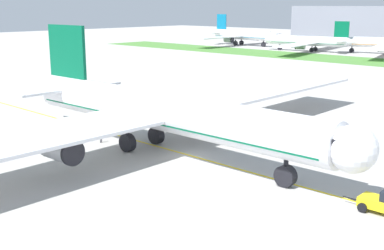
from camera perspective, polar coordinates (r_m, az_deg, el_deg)
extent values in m
plane|color=#ADAAA5|center=(62.44, -0.32, -3.68)|extent=(600.00, 600.00, 0.00)
cube|color=yellow|center=(62.91, 0.11, -3.55)|extent=(280.00, 0.36, 0.01)
cylinder|color=white|center=(63.17, -3.40, 1.56)|extent=(47.91, 5.88, 4.81)
cube|color=#055938|center=(63.35, -3.39, 0.81)|extent=(45.99, 5.45, 0.58)
sphere|color=white|center=(48.83, 17.74, -2.60)|extent=(4.57, 4.57, 4.57)
cone|color=white|center=(83.54, -16.00, 4.21)|extent=(5.38, 4.20, 4.09)
cube|color=#055938|center=(77.83, -13.93, 8.07)|extent=(8.62, 0.67, 7.69)
cube|color=white|center=(81.99, -11.30, 4.56)|extent=(5.43, 7.81, 0.34)
cube|color=white|center=(76.78, -17.08, 3.64)|extent=(5.43, 7.81, 0.34)
cube|color=white|center=(82.79, 7.41, 3.86)|extent=(11.48, 43.26, 0.38)
cylinder|color=#B7BABF|center=(74.57, 3.98, 1.76)|extent=(4.62, 2.75, 2.64)
cylinder|color=black|center=(73.20, 5.37, 1.51)|extent=(0.46, 2.78, 2.78)
cylinder|color=#B7BABF|center=(55.78, -14.62, -2.63)|extent=(4.62, 2.75, 2.64)
cylinder|color=black|center=(53.94, -13.29, -3.10)|extent=(0.46, 2.78, 2.78)
cylinder|color=black|center=(52.94, 10.55, -4.73)|extent=(0.50, 0.50, 1.86)
cylinder|color=black|center=(53.23, 10.51, -5.68)|extent=(2.31, 1.08, 2.28)
cylinder|color=black|center=(68.31, -4.08, -0.42)|extent=(0.50, 0.50, 1.86)
cylinder|color=black|center=(68.53, -4.07, -1.18)|extent=(2.31, 1.08, 2.28)
cylinder|color=black|center=(65.05, -7.30, -1.20)|extent=(0.50, 0.50, 1.86)
cylinder|color=black|center=(65.29, -7.28, -1.99)|extent=(2.31, 1.08, 2.28)
cube|color=black|center=(48.96, 17.03, -1.78)|extent=(1.76, 3.64, 0.87)
sphere|color=black|center=(78.31, -11.48, 3.93)|extent=(0.34, 0.34, 0.34)
sphere|color=black|center=(74.23, -9.11, 3.52)|extent=(0.34, 0.34, 0.34)
sphere|color=black|center=(70.29, -6.46, 3.06)|extent=(0.34, 0.34, 0.34)
sphere|color=black|center=(66.52, -3.51, 2.54)|extent=(0.34, 0.34, 0.34)
sphere|color=black|center=(62.96, -0.22, 1.94)|extent=(0.34, 0.34, 0.34)
sphere|color=black|center=(59.63, 3.45, 1.27)|extent=(0.34, 0.34, 0.34)
sphere|color=black|center=(56.59, 7.53, 0.52)|extent=(0.34, 0.34, 0.34)
sphere|color=black|center=(53.87, 12.05, -0.31)|extent=(0.34, 0.34, 0.34)
cube|color=yellow|center=(49.08, 20.78, -8.34)|extent=(4.19, 2.14, 0.87)
cylinder|color=black|center=(50.23, 17.59, -7.93)|extent=(1.80, 0.16, 0.12)
cylinder|color=black|center=(48.84, 18.69, -8.82)|extent=(0.91, 0.37, 0.90)
cylinder|color=black|center=(50.61, 19.64, -8.11)|extent=(0.91, 0.37, 0.90)
cylinder|color=black|center=(70.06, -10.16, -1.66)|extent=(0.12, 0.12, 0.80)
cylinder|color=#BFE519|center=(69.93, -10.07, -1.13)|extent=(0.09, 0.09, 0.51)
cylinder|color=black|center=(70.02, -10.31, -1.68)|extent=(0.12, 0.12, 0.80)
cylinder|color=#BFE519|center=(69.82, -10.44, -1.17)|extent=(0.09, 0.09, 0.51)
cube|color=#BFE519|center=(69.87, -10.26, -1.13)|extent=(0.37, 0.48, 0.57)
sphere|color=tan|center=(69.77, -10.27, -0.81)|extent=(0.22, 0.22, 0.22)
cylinder|color=white|center=(240.00, 5.76, 10.10)|extent=(30.78, 5.03, 4.40)
cube|color=#0C6B9E|center=(240.04, 5.76, 9.91)|extent=(29.55, 4.65, 0.53)
sphere|color=white|center=(230.45, 9.10, 9.87)|extent=(4.18, 4.18, 4.18)
cone|color=white|center=(250.75, 2.55, 10.36)|extent=(4.91, 3.84, 3.74)
cube|color=#0C6B9E|center=(247.70, 3.36, 11.56)|extent=(5.53, 0.55, 7.04)
cube|color=white|center=(251.71, 3.88, 10.43)|extent=(3.52, 7.11, 0.31)
cube|color=white|center=(244.92, 2.57, 10.37)|extent=(3.52, 7.11, 0.31)
cube|color=white|center=(253.87, 7.69, 10.10)|extent=(7.32, 27.76, 0.35)
cube|color=white|center=(228.42, 2.99, 9.85)|extent=(7.32, 27.76, 0.35)
cylinder|color=#B7BABF|center=(248.35, 7.02, 9.74)|extent=(4.23, 2.50, 2.42)
cylinder|color=black|center=(247.14, 7.41, 9.71)|extent=(0.42, 2.55, 2.54)
cylinder|color=#B7BABF|center=(232.75, 4.16, 9.57)|extent=(4.23, 2.50, 2.42)
cylinder|color=black|center=(231.45, 4.57, 9.54)|extent=(0.42, 2.55, 2.54)
cylinder|color=black|center=(233.38, 8.06, 9.19)|extent=(0.46, 0.46, 1.70)
cylinder|color=black|center=(233.44, 8.05, 8.99)|extent=(2.11, 0.98, 2.09)
cylinder|color=black|center=(243.50, 5.61, 9.43)|extent=(0.46, 0.46, 1.70)
cylinder|color=black|center=(243.56, 5.60, 9.23)|extent=(2.11, 0.98, 2.09)
cylinder|color=black|center=(239.84, 4.93, 9.38)|extent=(0.46, 0.46, 1.70)
cylinder|color=black|center=(239.90, 4.93, 9.18)|extent=(2.11, 0.98, 2.09)
cylinder|color=white|center=(212.49, 12.95, 9.24)|extent=(32.08, 9.71, 3.81)
cube|color=#055938|center=(212.54, 12.94, 9.06)|extent=(30.77, 9.17, 0.46)
sphere|color=white|center=(218.93, 8.72, 9.53)|extent=(3.62, 3.62, 3.62)
cone|color=white|center=(207.05, 17.60, 8.94)|extent=(4.72, 3.97, 3.24)
cube|color=#055938|center=(207.98, 16.54, 10.32)|extent=(5.72, 1.45, 6.10)
cube|color=white|center=(204.39, 16.32, 9.06)|extent=(4.59, 6.65, 0.27)
cube|color=white|center=(211.68, 16.93, 9.15)|extent=(4.59, 6.65, 0.27)
cube|color=white|center=(196.78, 11.72, 8.86)|extent=(12.27, 29.55, 0.30)
cube|color=white|center=(227.33, 14.77, 9.27)|extent=(12.27, 29.55, 0.30)
cylinder|color=#B7BABF|center=(203.22, 12.13, 8.65)|extent=(3.95, 2.74, 2.10)
cylinder|color=black|center=(203.88, 11.65, 8.68)|extent=(0.72, 2.22, 2.20)
cylinder|color=#B7BABF|center=(221.60, 13.98, 8.92)|extent=(3.95, 2.74, 2.10)
cylinder|color=black|center=(222.20, 13.53, 8.95)|extent=(0.72, 2.22, 2.20)
cylinder|color=black|center=(217.16, 9.88, 8.76)|extent=(0.40, 0.40, 1.48)
cylinder|color=black|center=(217.21, 9.87, 8.57)|extent=(1.93, 1.14, 1.81)
cylinder|color=black|center=(209.94, 13.38, 8.45)|extent=(0.40, 0.40, 1.48)
cylinder|color=black|center=(210.00, 13.37, 8.25)|extent=(1.93, 1.14, 1.81)
cylinder|color=black|center=(213.70, 13.75, 8.51)|extent=(0.40, 0.40, 1.48)
cylinder|color=black|center=(213.76, 13.74, 8.31)|extent=(1.93, 1.14, 1.81)
sphere|color=white|center=(213.01, 16.26, 9.08)|extent=(3.69, 3.69, 3.69)
cube|color=white|center=(192.27, 20.84, 8.19)|extent=(14.91, 31.67, 0.31)
cylinder|color=#B7BABF|center=(199.34, 20.84, 8.01)|extent=(4.10, 2.98, 2.13)
cylinder|color=black|center=(199.62, 20.31, 8.06)|extent=(0.87, 2.25, 2.24)
cylinder|color=black|center=(212.07, 17.59, 8.24)|extent=(0.41, 0.41, 1.50)
cylinder|color=black|center=(212.13, 17.57, 8.04)|extent=(1.99, 1.26, 1.84)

